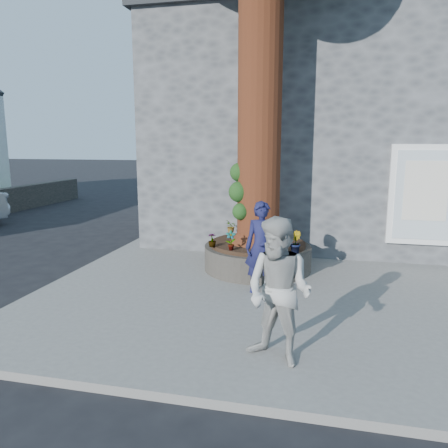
# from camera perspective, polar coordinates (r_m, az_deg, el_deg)

# --- Properties ---
(ground) EXTENTS (120.00, 120.00, 0.00)m
(ground) POSITION_cam_1_polar(r_m,az_deg,el_deg) (7.96, -3.68, -10.28)
(ground) COLOR black
(ground) RESTS_ON ground
(pavement) EXTENTS (9.00, 8.00, 0.12)m
(pavement) POSITION_cam_1_polar(r_m,az_deg,el_deg) (8.60, 8.01, -8.33)
(pavement) COLOR slate
(pavement) RESTS_ON ground
(yellow_line) EXTENTS (0.10, 30.00, 0.01)m
(yellow_line) POSITION_cam_1_polar(r_m,az_deg,el_deg) (10.06, -18.94, -6.34)
(yellow_line) COLOR yellow
(yellow_line) RESTS_ON ground
(stone_shop) EXTENTS (10.30, 8.30, 6.30)m
(stone_shop) POSITION_cam_1_polar(r_m,az_deg,el_deg) (14.32, 14.74, 11.56)
(stone_shop) COLOR #444749
(stone_shop) RESTS_ON ground
(planter) EXTENTS (2.30, 2.30, 0.60)m
(planter) POSITION_cam_1_polar(r_m,az_deg,el_deg) (9.53, 4.41, -4.16)
(planter) COLOR black
(planter) RESTS_ON pavement
(man) EXTENTS (0.65, 0.47, 1.68)m
(man) POSITION_cam_1_polar(r_m,az_deg,el_deg) (7.94, 4.97, -3.08)
(man) COLOR #16183F
(man) RESTS_ON pavement
(woman) EXTENTS (1.11, 1.01, 1.84)m
(woman) POSITION_cam_1_polar(r_m,az_deg,el_deg) (5.44, 7.18, -8.76)
(woman) COLOR #ACABA5
(woman) RESTS_ON pavement
(shopping_bag) EXTENTS (0.22, 0.15, 0.28)m
(shopping_bag) POSITION_cam_1_polar(r_m,az_deg,el_deg) (8.00, 6.03, -8.24)
(shopping_bag) COLOR white
(shopping_bag) RESTS_ON pavement
(plant_a) EXTENTS (0.24, 0.19, 0.40)m
(plant_a) POSITION_cam_1_polar(r_m,az_deg,el_deg) (8.67, 0.89, -2.17)
(plant_a) COLOR gray
(plant_a) RESTS_ON planter
(plant_b) EXTENTS (0.31, 0.31, 0.45)m
(plant_b) POSITION_cam_1_polar(r_m,az_deg,el_deg) (8.49, 9.26, -2.41)
(plant_b) COLOR gray
(plant_b) RESTS_ON planter
(plant_c) EXTENTS (0.21, 0.21, 0.29)m
(plant_c) POSITION_cam_1_polar(r_m,az_deg,el_deg) (8.97, -1.56, -2.09)
(plant_c) COLOR gray
(plant_c) RESTS_ON planter
(plant_d) EXTENTS (0.33, 0.35, 0.30)m
(plant_d) POSITION_cam_1_polar(r_m,az_deg,el_deg) (10.38, 0.94, -0.31)
(plant_d) COLOR gray
(plant_d) RESTS_ON planter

